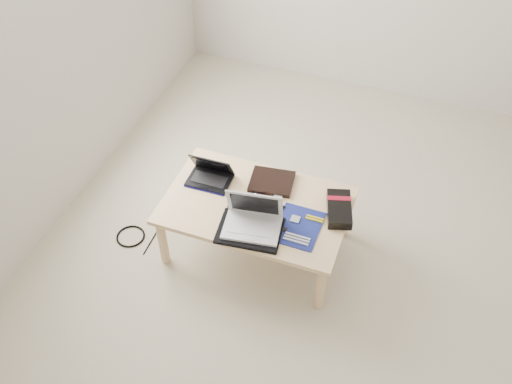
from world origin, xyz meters
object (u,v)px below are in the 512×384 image
(netbook, at_px, (210,175))
(gpu_box, at_px, (339,209))
(coffee_table, at_px, (256,209))
(white_laptop, at_px, (253,219))

(netbook, distance_m, gpu_box, 0.82)
(netbook, relative_size, gpu_box, 0.89)
(coffee_table, relative_size, gpu_box, 3.61)
(coffee_table, distance_m, gpu_box, 0.50)
(coffee_table, height_order, white_laptop, white_laptop)
(netbook, height_order, white_laptop, white_laptop)
(coffee_table, xyz_separation_m, white_laptop, (0.05, -0.18, 0.12))
(gpu_box, bearing_deg, netbook, -179.84)
(netbook, relative_size, white_laptop, 0.77)
(coffee_table, relative_size, white_laptop, 3.12)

